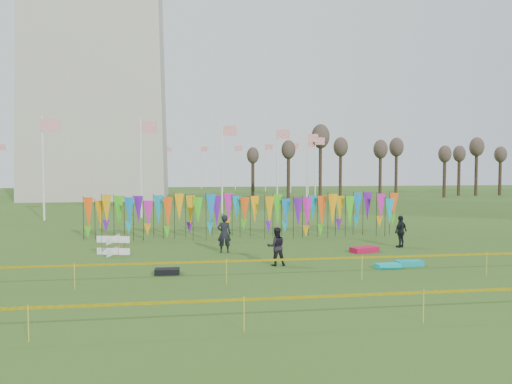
{
  "coord_description": "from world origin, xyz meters",
  "views": [
    {
      "loc": [
        -3.43,
        -20.12,
        4.19
      ],
      "look_at": [
        0.41,
        6.0,
        2.81
      ],
      "focal_mm": 35.0,
      "sensor_mm": 36.0,
      "label": 1
    }
  ],
  "objects": [
    {
      "name": "kite_bag_red",
      "position": [
        5.28,
        2.89,
        0.13
      ],
      "size": [
        1.5,
        1.04,
        0.25
      ],
      "primitive_type": "cube",
      "rotation": [
        0.0,
        0.0,
        0.33
      ],
      "color": "#C40D38",
      "rests_on": "ground"
    },
    {
      "name": "person_right",
      "position": [
        7.63,
        3.96,
        0.82
      ],
      "size": [
        1.11,
        0.98,
        1.65
      ],
      "primitive_type": "imported",
      "rotation": [
        0.0,
        0.0,
        3.72
      ],
      "color": "black",
      "rests_on": "ground"
    },
    {
      "name": "box_kite",
      "position": [
        -6.69,
        3.87,
        0.45
      ],
      "size": [
        0.82,
        0.82,
        0.91
      ],
      "rotation": [
        0.0,
        0.0,
        -0.25
      ],
      "color": "red",
      "rests_on": "ground"
    },
    {
      "name": "kite_bag_turquoise",
      "position": [
        4.85,
        -0.93,
        0.1
      ],
      "size": [
        1.03,
        0.58,
        0.2
      ],
      "primitive_type": "cube",
      "rotation": [
        0.0,
        0.0,
        0.09
      ],
      "color": "#0CB9BE",
      "rests_on": "ground"
    },
    {
      "name": "flagpole_ring",
      "position": [
        -14.0,
        48.0,
        4.0
      ],
      "size": [
        57.4,
        56.16,
        8.0
      ],
      "color": "silver",
      "rests_on": "ground"
    },
    {
      "name": "tree_line",
      "position": [
        32.0,
        44.0,
        6.17
      ],
      "size": [
        53.92,
        1.92,
        7.84
      ],
      "color": "#3A2A1D",
      "rests_on": "ground"
    },
    {
      "name": "ground",
      "position": [
        0.0,
        0.0,
        0.0
      ],
      "size": [
        160.0,
        160.0,
        0.0
      ],
      "primitive_type": "plane",
      "color": "#2B4B15",
      "rests_on": "ground"
    },
    {
      "name": "banner_row",
      "position": [
        0.28,
        8.58,
        1.56
      ],
      "size": [
        18.64,
        0.64,
        2.44
      ],
      "color": "black",
      "rests_on": "ground"
    },
    {
      "name": "kite_bag_teal",
      "position": [
        5.96,
        -0.53,
        0.11
      ],
      "size": [
        1.12,
        0.56,
        0.21
      ],
      "primitive_type": "cube",
      "rotation": [
        0.0,
        0.0,
        0.02
      ],
      "color": "#0B9FA3",
      "rests_on": "ground"
    },
    {
      "name": "caution_tape_far",
      "position": [
        -0.22,
        -7.8,
        0.78
      ],
      "size": [
        26.0,
        0.02,
        0.9
      ],
      "color": "#FFDC05",
      "rests_on": "ground"
    },
    {
      "name": "caution_tape_near",
      "position": [
        -0.22,
        -2.7,
        0.78
      ],
      "size": [
        26.0,
        0.02,
        0.9
      ],
      "color": "#FFDC05",
      "rests_on": "ground"
    },
    {
      "name": "person_left",
      "position": [
        -1.47,
        3.75,
        0.92
      ],
      "size": [
        0.69,
        0.52,
        1.84
      ],
      "primitive_type": "imported",
      "rotation": [
        0.0,
        0.0,
        3.09
      ],
      "color": "black",
      "rests_on": "ground"
    },
    {
      "name": "kite_bag_black",
      "position": [
        -4.06,
        -0.74,
        0.11
      ],
      "size": [
        0.96,
        0.57,
        0.22
      ],
      "primitive_type": "cube",
      "rotation": [
        0.0,
        0.0,
        -0.02
      ],
      "color": "black",
      "rests_on": "ground"
    },
    {
      "name": "person_mid",
      "position": [
        0.43,
        0.3,
        0.81
      ],
      "size": [
        0.8,
        0.5,
        1.62
      ],
      "primitive_type": "imported",
      "rotation": [
        0.0,
        0.0,
        3.16
      ],
      "color": "black",
      "rests_on": "ground"
    }
  ]
}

